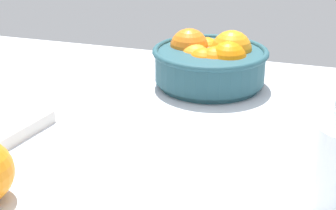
{
  "coord_description": "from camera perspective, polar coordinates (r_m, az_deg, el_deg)",
  "views": [
    {
      "loc": [
        24.64,
        -63.8,
        37.17
      ],
      "look_at": [
        3.5,
        1.83,
        7.61
      ],
      "focal_mm": 53.03,
      "sensor_mm": 36.0,
      "label": 1
    }
  ],
  "objects": [
    {
      "name": "ground_plane",
      "position": [
        0.79,
        -2.86,
        -6.31
      ],
      "size": [
        140.28,
        102.59,
        3.0
      ],
      "primitive_type": "cube",
      "color": "silver"
    },
    {
      "name": "fruit_bowl",
      "position": [
        1.03,
        4.9,
        4.99
      ],
      "size": [
        23.85,
        23.85,
        11.3
      ],
      "color": "#234C56",
      "rests_on": "ground_plane"
    }
  ]
}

